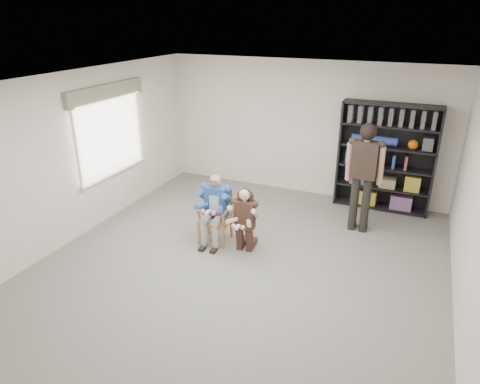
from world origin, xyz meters
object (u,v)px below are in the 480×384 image
at_px(armchair, 215,216).
at_px(kneeling_woman, 244,221).
at_px(bookshelf, 386,158).
at_px(standing_man, 363,180).
at_px(seated_man, 215,209).

relative_size(armchair, kneeling_woman, 0.84).
xyz_separation_m(bookshelf, standing_man, (-0.25, -1.16, -0.08)).
xyz_separation_m(kneeling_woman, bookshelf, (1.83, 2.66, 0.50)).
height_order(seated_man, kneeling_woman, seated_man).
height_order(seated_man, bookshelf, bookshelf).
xyz_separation_m(seated_man, kneeling_woman, (0.58, -0.12, -0.05)).
xyz_separation_m(seated_man, standing_man, (2.16, 1.38, 0.37)).
bearing_deg(armchair, bookshelf, 41.48).
distance_m(seated_man, standing_man, 2.59).
distance_m(armchair, standing_man, 2.62).
bearing_deg(bookshelf, standing_man, -102.12).
bearing_deg(armchair, standing_man, 27.52).
relative_size(seated_man, standing_man, 0.62).
xyz_separation_m(kneeling_woman, standing_man, (1.58, 1.50, 0.42)).
bearing_deg(standing_man, kneeling_woman, -134.52).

